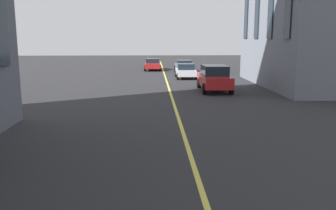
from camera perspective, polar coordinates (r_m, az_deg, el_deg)
lane_centre_line at (r=19.89m, az=1.19°, el=-0.62°), size 80.00×0.16×0.01m
car_grey_parked_a at (r=40.92m, az=2.52°, el=6.17°), size 4.40×1.95×1.37m
car_red_parked_b at (r=43.68m, az=-2.45°, el=6.45°), size 4.40×1.95×1.37m
car_red_mid at (r=26.72m, az=7.31°, el=4.28°), size 4.70×2.14×1.88m
car_white_near at (r=35.01m, az=2.80°, el=5.40°), size 3.90×1.89×1.40m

